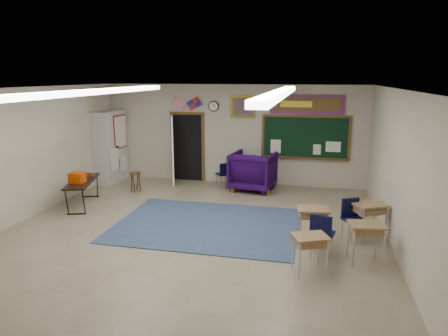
% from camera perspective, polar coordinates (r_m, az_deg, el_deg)
% --- Properties ---
extents(floor, '(9.00, 9.00, 0.00)m').
position_cam_1_polar(floor, '(8.34, -5.25, -9.92)').
color(floor, '#84765B').
rests_on(floor, ground).
extents(back_wall, '(8.00, 0.04, 3.00)m').
position_cam_1_polar(back_wall, '(12.16, 1.10, 4.80)').
color(back_wall, '#BDB699').
rests_on(back_wall, floor).
extents(front_wall, '(8.00, 0.04, 3.00)m').
position_cam_1_polar(front_wall, '(4.08, -25.97, -13.74)').
color(front_wall, '#BDB699').
rests_on(front_wall, floor).
extents(left_wall, '(0.04, 9.00, 3.00)m').
position_cam_1_polar(left_wall, '(9.86, -28.17, 1.29)').
color(left_wall, '#BDB699').
rests_on(left_wall, floor).
extents(right_wall, '(0.04, 9.00, 3.00)m').
position_cam_1_polar(right_wall, '(7.67, 24.27, -1.30)').
color(right_wall, '#BDB699').
rests_on(right_wall, floor).
extents(ceiling, '(8.00, 9.00, 0.04)m').
position_cam_1_polar(ceiling, '(7.68, -5.72, 11.14)').
color(ceiling, silver).
rests_on(ceiling, back_wall).
extents(area_rug, '(4.00, 3.00, 0.02)m').
position_cam_1_polar(area_rug, '(8.99, -2.46, -8.06)').
color(area_rug, '#38476A').
rests_on(area_rug, floor).
extents(fluorescent_strips, '(3.86, 6.00, 0.10)m').
position_cam_1_polar(fluorescent_strips, '(7.69, -5.71, 10.69)').
color(fluorescent_strips, white).
rests_on(fluorescent_strips, ceiling).
extents(doorway, '(1.10, 0.89, 2.16)m').
position_cam_1_polar(doorway, '(12.48, -5.83, 2.88)').
color(doorway, black).
rests_on(doorway, back_wall).
extents(chalkboard, '(2.55, 0.14, 1.30)m').
position_cam_1_polar(chalkboard, '(11.89, 11.53, 4.17)').
color(chalkboard, '#563818').
rests_on(chalkboard, back_wall).
extents(bulletin_board, '(2.10, 0.05, 0.55)m').
position_cam_1_polar(bulletin_board, '(11.79, 11.75, 8.91)').
color(bulletin_board, red).
rests_on(bulletin_board, back_wall).
extents(framed_art_print, '(0.75, 0.05, 0.65)m').
position_cam_1_polar(framed_art_print, '(11.97, 2.74, 8.75)').
color(framed_art_print, olive).
rests_on(framed_art_print, back_wall).
extents(wall_clock, '(0.32, 0.05, 0.32)m').
position_cam_1_polar(wall_clock, '(12.16, -1.49, 8.82)').
color(wall_clock, black).
rests_on(wall_clock, back_wall).
extents(wall_flags, '(1.16, 0.06, 0.70)m').
position_cam_1_polar(wall_flags, '(12.36, -5.40, 9.44)').
color(wall_flags, red).
rests_on(wall_flags, back_wall).
extents(storage_cabinet, '(0.59, 1.25, 2.20)m').
position_cam_1_polar(storage_cabinet, '(12.89, -15.92, 2.96)').
color(storage_cabinet, '#AFAFAA').
rests_on(storage_cabinet, floor).
extents(wingback_armchair, '(1.35, 1.38, 1.11)m').
position_cam_1_polar(wingback_armchair, '(11.58, 4.15, -0.42)').
color(wingback_armchair, '#1C0533').
rests_on(wingback_armchair, floor).
extents(student_chair_reading, '(0.52, 0.52, 0.75)m').
position_cam_1_polar(student_chair_reading, '(11.88, -0.16, -0.94)').
color(student_chair_reading, black).
rests_on(student_chair_reading, floor).
extents(student_chair_desk_a, '(0.51, 0.51, 0.86)m').
position_cam_1_polar(student_chair_desk_a, '(7.55, 13.84, -9.26)').
color(student_chair_desk_a, black).
rests_on(student_chair_desk_a, floor).
extents(student_chair_desk_b, '(0.57, 0.57, 0.84)m').
position_cam_1_polar(student_chair_desk_b, '(8.43, 18.10, -7.20)').
color(student_chair_desk_b, black).
rests_on(student_chair_desk_b, floor).
extents(student_desk_front_left, '(0.67, 0.53, 0.73)m').
position_cam_1_polar(student_desk_front_left, '(8.10, 12.51, -7.78)').
color(student_desk_front_left, '#A1784B').
rests_on(student_desk_front_left, floor).
extents(student_desk_front_right, '(0.78, 0.71, 0.76)m').
position_cam_1_polar(student_desk_front_right, '(8.61, 19.95, -6.92)').
color(student_desk_front_right, '#A1784B').
rests_on(student_desk_front_right, floor).
extents(student_desk_back_left, '(0.68, 0.61, 0.68)m').
position_cam_1_polar(student_desk_back_left, '(6.94, 12.12, -11.69)').
color(student_desk_back_left, '#A1784B').
rests_on(student_desk_back_left, floor).
extents(student_desk_back_right, '(0.68, 0.55, 0.73)m').
position_cam_1_polar(student_desk_back_right, '(7.57, 19.58, -9.78)').
color(student_desk_back_right, '#A1784B').
rests_on(student_desk_back_right, floor).
extents(folding_table, '(0.99, 1.69, 0.91)m').
position_cam_1_polar(folding_table, '(10.79, -19.53, -3.22)').
color(folding_table, black).
rests_on(folding_table, floor).
extents(wooden_stool, '(0.32, 0.32, 0.57)m').
position_cam_1_polar(wooden_stool, '(11.66, -12.51, -1.93)').
color(wooden_stool, '#4F3117').
rests_on(wooden_stool, floor).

